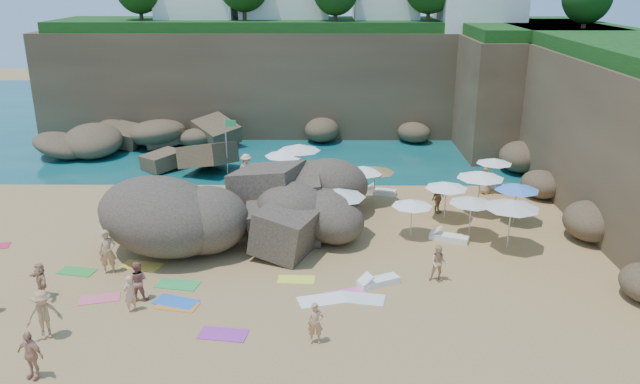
{
  "coord_description": "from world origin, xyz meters",
  "views": [
    {
      "loc": [
        2.24,
        -25.83,
        12.01
      ],
      "look_at": [
        2.0,
        3.0,
        2.0
      ],
      "focal_mm": 35.0,
      "sensor_mm": 36.0,
      "label": 1
    }
  ],
  "objects_px": {
    "person_stand_6": "(130,293)",
    "lounger_0": "(303,186)",
    "parasol_2": "(481,175)",
    "person_stand_5": "(252,184)",
    "parasol_1": "(299,147)",
    "person_stand_2": "(246,169)",
    "person_stand_3": "(438,198)",
    "person_stand_1": "(137,281)",
    "person_stand_4": "(485,180)",
    "rock_outcrop": "(247,234)",
    "person_stand_0": "(108,252)",
    "parasol_0": "(285,153)",
    "flag_pole": "(228,139)"
  },
  "relations": [
    {
      "from": "person_stand_3",
      "to": "person_stand_4",
      "type": "distance_m",
      "value": 4.55
    },
    {
      "from": "person_stand_1",
      "to": "person_stand_4",
      "type": "distance_m",
      "value": 20.92
    },
    {
      "from": "parasol_1",
      "to": "person_stand_2",
      "type": "bearing_deg",
      "value": -175.05
    },
    {
      "from": "lounger_0",
      "to": "person_stand_1",
      "type": "height_order",
      "value": "person_stand_1"
    },
    {
      "from": "person_stand_4",
      "to": "rock_outcrop",
      "type": "bearing_deg",
      "value": -127.05
    },
    {
      "from": "parasol_2",
      "to": "parasol_0",
      "type": "bearing_deg",
      "value": 157.23
    },
    {
      "from": "person_stand_5",
      "to": "person_stand_6",
      "type": "height_order",
      "value": "person_stand_5"
    },
    {
      "from": "parasol_2",
      "to": "person_stand_5",
      "type": "distance_m",
      "value": 12.69
    },
    {
      "from": "person_stand_1",
      "to": "person_stand_4",
      "type": "xyz_separation_m",
      "value": [
        16.59,
        12.74,
        -0.0
      ]
    },
    {
      "from": "parasol_2",
      "to": "person_stand_1",
      "type": "distance_m",
      "value": 18.2
    },
    {
      "from": "flag_pole",
      "to": "parasol_0",
      "type": "bearing_deg",
      "value": -32.73
    },
    {
      "from": "lounger_0",
      "to": "person_stand_3",
      "type": "bearing_deg",
      "value": -16.23
    },
    {
      "from": "parasol_2",
      "to": "person_stand_2",
      "type": "relative_size",
      "value": 1.31
    },
    {
      "from": "parasol_1",
      "to": "person_stand_3",
      "type": "height_order",
      "value": "parasol_1"
    },
    {
      "from": "person_stand_0",
      "to": "person_stand_4",
      "type": "bearing_deg",
      "value": 12.16
    },
    {
      "from": "rock_outcrop",
      "to": "parasol_0",
      "type": "relative_size",
      "value": 3.55
    },
    {
      "from": "parasol_0",
      "to": "parasol_2",
      "type": "xyz_separation_m",
      "value": [
        10.56,
        -4.43,
        0.08
      ]
    },
    {
      "from": "person_stand_1",
      "to": "person_stand_6",
      "type": "xyz_separation_m",
      "value": [
        -0.05,
        -0.87,
        -0.08
      ]
    },
    {
      "from": "person_stand_1",
      "to": "person_stand_3",
      "type": "bearing_deg",
      "value": -144.35
    },
    {
      "from": "parasol_0",
      "to": "person_stand_1",
      "type": "xyz_separation_m",
      "value": [
        -4.89,
        -13.97,
        -1.28
      ]
    },
    {
      "from": "parasol_1",
      "to": "rock_outcrop",
      "type": "bearing_deg",
      "value": -105.59
    },
    {
      "from": "person_stand_2",
      "to": "lounger_0",
      "type": "bearing_deg",
      "value": -160.96
    },
    {
      "from": "lounger_0",
      "to": "person_stand_6",
      "type": "height_order",
      "value": "person_stand_6"
    },
    {
      "from": "person_stand_2",
      "to": "person_stand_5",
      "type": "xyz_separation_m",
      "value": [
        0.56,
        -2.28,
        -0.18
      ]
    },
    {
      "from": "person_stand_4",
      "to": "person_stand_1",
      "type": "bearing_deg",
      "value": -114.69
    },
    {
      "from": "person_stand_0",
      "to": "person_stand_6",
      "type": "distance_m",
      "value": 3.71
    },
    {
      "from": "person_stand_6",
      "to": "lounger_0",
      "type": "bearing_deg",
      "value": -165.57
    },
    {
      "from": "parasol_0",
      "to": "parasol_1",
      "type": "distance_m",
      "value": 1.08
    },
    {
      "from": "person_stand_1",
      "to": "parasol_2",
      "type": "bearing_deg",
      "value": -148.44
    },
    {
      "from": "person_stand_5",
      "to": "person_stand_6",
      "type": "xyz_separation_m",
      "value": [
        -3.14,
        -12.96,
        -0.04
      ]
    },
    {
      "from": "person_stand_6",
      "to": "parasol_2",
      "type": "bearing_deg",
      "value": 161.02
    },
    {
      "from": "rock_outcrop",
      "to": "lounger_0",
      "type": "bearing_deg",
      "value": 70.16
    },
    {
      "from": "parasol_2",
      "to": "lounger_0",
      "type": "relative_size",
      "value": 1.28
    },
    {
      "from": "parasol_0",
      "to": "parasol_1",
      "type": "height_order",
      "value": "parasol_1"
    },
    {
      "from": "person_stand_3",
      "to": "person_stand_5",
      "type": "relative_size",
      "value": 1.08
    },
    {
      "from": "person_stand_0",
      "to": "person_stand_2",
      "type": "xyz_separation_m",
      "value": [
        4.44,
        12.04,
        -0.02
      ]
    },
    {
      "from": "person_stand_0",
      "to": "person_stand_3",
      "type": "height_order",
      "value": "person_stand_0"
    },
    {
      "from": "rock_outcrop",
      "to": "person_stand_4",
      "type": "height_order",
      "value": "rock_outcrop"
    },
    {
      "from": "parasol_1",
      "to": "person_stand_6",
      "type": "bearing_deg",
      "value": -110.39
    },
    {
      "from": "person_stand_6",
      "to": "parasol_1",
      "type": "bearing_deg",
      "value": -163.26
    },
    {
      "from": "rock_outcrop",
      "to": "person_stand_0",
      "type": "xyz_separation_m",
      "value": [
        -5.39,
        -4.25,
        0.97
      ]
    },
    {
      "from": "rock_outcrop",
      "to": "person_stand_1",
      "type": "distance_m",
      "value": 7.48
    },
    {
      "from": "parasol_2",
      "to": "person_stand_5",
      "type": "bearing_deg",
      "value": 168.35
    },
    {
      "from": "person_stand_4",
      "to": "person_stand_6",
      "type": "relative_size",
      "value": 1.1
    },
    {
      "from": "parasol_0",
      "to": "person_stand_3",
      "type": "xyz_separation_m",
      "value": [
        8.42,
        -4.38,
        -1.25
      ]
    },
    {
      "from": "person_stand_3",
      "to": "rock_outcrop",
      "type": "bearing_deg",
      "value": 151.43
    },
    {
      "from": "rock_outcrop",
      "to": "person_stand_2",
      "type": "xyz_separation_m",
      "value": [
        -0.94,
        7.79,
        0.95
      ]
    },
    {
      "from": "lounger_0",
      "to": "person_stand_4",
      "type": "bearing_deg",
      "value": 7.8
    },
    {
      "from": "person_stand_1",
      "to": "person_stand_2",
      "type": "distance_m",
      "value": 14.59
    },
    {
      "from": "parasol_2",
      "to": "person_stand_6",
      "type": "height_order",
      "value": "parasol_2"
    }
  ]
}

